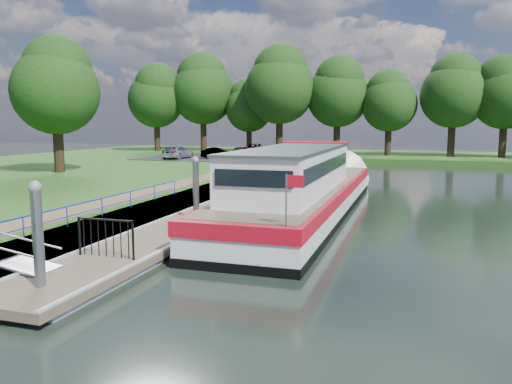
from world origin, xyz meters
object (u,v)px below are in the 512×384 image
(pontoon, at_px, (234,206))
(car_a, at_px, (240,152))
(car_c, at_px, (178,152))
(car_d, at_px, (256,150))
(car_b, at_px, (217,153))
(barge, at_px, (307,190))

(pontoon, bearing_deg, car_a, 108.87)
(car_c, relative_size, car_d, 0.95)
(pontoon, relative_size, car_b, 9.22)
(barge, relative_size, car_c, 4.91)
(car_c, bearing_deg, car_a, -158.19)
(pontoon, relative_size, barge, 1.42)
(car_a, relative_size, car_c, 0.81)
(car_a, xyz_separation_m, car_c, (-5.75, -2.09, 0.03))
(car_b, height_order, car_d, car_d)
(barge, height_order, car_a, barge)
(car_a, distance_m, car_b, 2.23)
(car_a, distance_m, car_c, 6.12)
(car_b, distance_m, car_c, 3.89)
(car_b, bearing_deg, car_d, -46.89)
(pontoon, bearing_deg, car_b, 113.96)
(car_c, xyz_separation_m, car_d, (6.11, 6.29, 0.01))
(barge, xyz_separation_m, car_c, (-17.48, 21.27, 0.37))
(pontoon, xyz_separation_m, car_b, (-10.20, 22.96, 1.19))
(barge, height_order, car_c, barge)
(pontoon, bearing_deg, barge, 6.80)
(barge, bearing_deg, car_b, 121.48)
(barge, height_order, car_b, barge)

